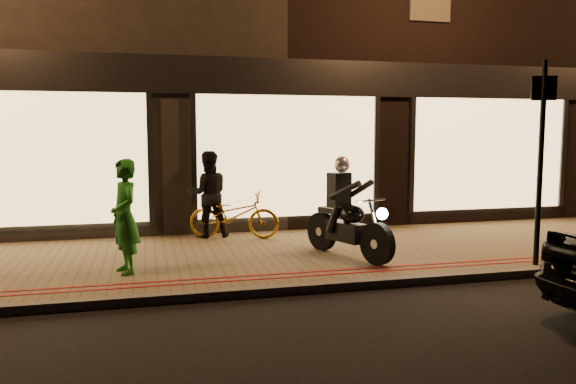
% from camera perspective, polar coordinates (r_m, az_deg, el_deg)
% --- Properties ---
extents(ground, '(90.00, 90.00, 0.00)m').
position_cam_1_polar(ground, '(7.62, 7.48, -9.87)').
color(ground, black).
rests_on(ground, ground).
extents(sidewalk, '(50.00, 4.00, 0.12)m').
position_cam_1_polar(sidewalk, '(9.43, 2.96, -6.32)').
color(sidewalk, brown).
rests_on(sidewalk, ground).
extents(kerb_stone, '(50.00, 0.14, 0.12)m').
position_cam_1_polar(kerb_stone, '(7.64, 7.35, -9.34)').
color(kerb_stone, '#59544C').
rests_on(kerb_stone, ground).
extents(red_kerb_lines, '(50.00, 0.26, 0.01)m').
position_cam_1_polar(red_kerb_lines, '(8.08, 6.04, -8.01)').
color(red_kerb_lines, maroon).
rests_on(red_kerb_lines, sidewalk).
extents(building_row, '(48.00, 10.11, 8.50)m').
position_cam_1_polar(building_row, '(16.16, -4.52, 13.79)').
color(building_row, black).
rests_on(building_row, ground).
extents(motorcycle, '(0.88, 1.85, 1.59)m').
position_cam_1_polar(motorcycle, '(8.90, 5.96, -2.67)').
color(motorcycle, black).
rests_on(motorcycle, sidewalk).
extents(sign_post, '(0.34, 0.16, 3.00)m').
position_cam_1_polar(sign_post, '(9.01, 24.31, 3.71)').
color(sign_post, black).
rests_on(sign_post, sidewalk).
extents(bicycle_gold, '(1.77, 1.09, 0.88)m').
position_cam_1_polar(bicycle_gold, '(10.44, -5.50, -2.34)').
color(bicycle_gold, '#C28A22').
rests_on(bicycle_gold, sidewalk).
extents(person_green, '(0.56, 0.68, 1.60)m').
position_cam_1_polar(person_green, '(8.12, -16.26, -2.40)').
color(person_green, '#1D6D1E').
rests_on(person_green, sidewalk).
extents(person_dark, '(0.80, 0.63, 1.62)m').
position_cam_1_polar(person_dark, '(10.60, -8.14, -0.22)').
color(person_dark, black).
rests_on(person_dark, sidewalk).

